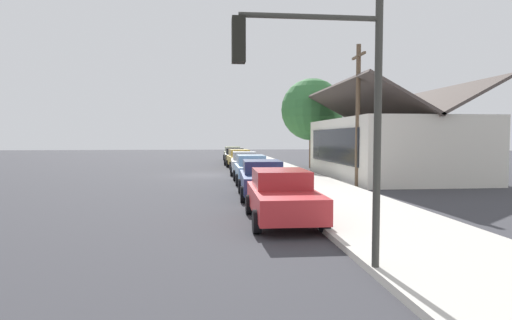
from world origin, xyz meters
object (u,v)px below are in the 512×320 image
object	(u,v)px
car_cherry	(282,195)
fire_hydrant_red	(304,190)
car_charcoal	(235,156)
car_skyblue	(251,169)
shade_tree	(312,110)
traffic_light_main	(322,90)
car_olive	(232,154)
car_navy	(263,178)
car_silver	(245,163)
utility_pole_wooden	(358,113)
car_mustard	(239,159)

from	to	relation	value
car_cherry	fire_hydrant_red	bearing A→B (deg)	158.23
car_charcoal	car_skyblue	world-z (taller)	same
car_charcoal	shade_tree	xyz separation A→B (m)	(5.37, 6.33, 4.17)
car_charcoal	traffic_light_main	bearing A→B (deg)	0.82
shade_tree	traffic_light_main	distance (m)	27.96
car_olive	car_navy	world-z (taller)	same
car_olive	car_silver	world-z (taller)	same
car_silver	car_cherry	size ratio (longest dim) A/B	0.96
car_charcoal	shade_tree	world-z (taller)	shade_tree
utility_pole_wooden	fire_hydrant_red	xyz separation A→B (m)	(4.97, -4.00, -3.43)
car_charcoal	utility_pole_wooden	xyz separation A→B (m)	(18.80, 5.51, 3.11)
car_cherry	utility_pole_wooden	bearing A→B (deg)	148.24
car_cherry	shade_tree	size ratio (longest dim) A/B	0.61
car_cherry	utility_pole_wooden	world-z (taller)	utility_pole_wooden
car_charcoal	car_cherry	distance (m)	27.41
traffic_light_main	car_mustard	bearing A→B (deg)	179.43
shade_tree	traffic_light_main	bearing A→B (deg)	-13.43
car_navy	car_charcoal	bearing A→B (deg)	-177.98
car_olive	traffic_light_main	size ratio (longest dim) A/B	0.90
car_olive	utility_pole_wooden	bearing A→B (deg)	11.56
car_olive	fire_hydrant_red	world-z (taller)	car_olive
car_olive	car_charcoal	world-z (taller)	same
car_charcoal	car_silver	xyz separation A→B (m)	(10.80, 0.12, 0.00)
traffic_light_main	utility_pole_wooden	xyz separation A→B (m)	(-13.72, 5.66, 0.44)
car_silver	car_charcoal	bearing A→B (deg)	-177.41
car_silver	traffic_light_main	distance (m)	21.89
car_skyblue	shade_tree	bearing A→B (deg)	150.58
car_olive	car_cherry	world-z (taller)	same
shade_tree	traffic_light_main	size ratio (longest dim) A/B	1.47
car_silver	car_navy	size ratio (longest dim) A/B	0.95
car_skyblue	utility_pole_wooden	bearing A→B (deg)	66.98
car_olive	car_silver	xyz separation A→B (m)	(16.93, 0.03, -0.00)
car_silver	fire_hydrant_red	size ratio (longest dim) A/B	6.29
car_olive	traffic_light_main	bearing A→B (deg)	-1.05
car_mustard	traffic_light_main	distance (m)	27.35
shade_tree	utility_pole_wooden	world-z (taller)	shade_tree
car_skyblue	utility_pole_wooden	distance (m)	6.68
car_skyblue	shade_tree	distance (m)	13.43
shade_tree	fire_hydrant_red	bearing A→B (deg)	-14.69
car_charcoal	car_mustard	world-z (taller)	same
car_mustard	traffic_light_main	world-z (taller)	traffic_light_main
car_olive	shade_tree	distance (m)	13.74
car_mustard	car_skyblue	size ratio (longest dim) A/B	1.07
car_silver	car_cherry	xyz separation A→B (m)	(16.62, -0.13, 0.00)
car_olive	car_mustard	world-z (taller)	same
car_olive	car_mustard	xyz separation A→B (m)	(11.44, 0.03, -0.00)
car_skyblue	car_cherry	xyz separation A→B (m)	(10.92, -0.08, 0.00)
traffic_light_main	utility_pole_wooden	bearing A→B (deg)	157.58
shade_tree	fire_hydrant_red	world-z (taller)	shade_tree
car_navy	fire_hydrant_red	bearing A→B (deg)	42.67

